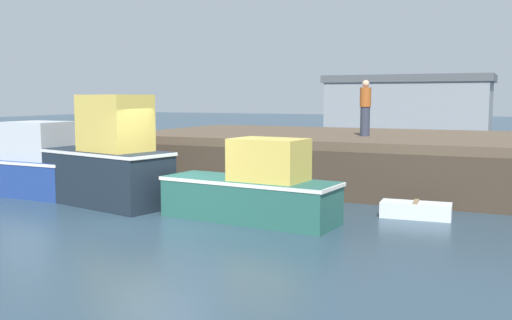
# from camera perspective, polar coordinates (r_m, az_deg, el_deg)

# --- Properties ---
(ground) EXTENTS (120.00, 160.00, 0.10)m
(ground) POSITION_cam_1_polar(r_m,az_deg,el_deg) (13.44, -9.23, -6.04)
(ground) COLOR #283D4C
(pier) EXTENTS (14.26, 7.32, 1.60)m
(pier) POSITION_cam_1_polar(r_m,az_deg,el_deg) (18.56, 9.33, 1.62)
(pier) COLOR brown
(pier) RESTS_ON ground
(fishing_boat_near_left) EXTENTS (3.75, 1.71, 2.09)m
(fishing_boat_near_left) POSITION_cam_1_polar(r_m,az_deg,el_deg) (17.84, -21.34, -0.52)
(fishing_boat_near_left) COLOR navy
(fishing_boat_near_left) RESTS_ON ground
(fishing_boat_near_right) EXTENTS (4.09, 2.34, 2.84)m
(fishing_boat_near_right) POSITION_cam_1_polar(r_m,az_deg,el_deg) (15.46, -14.39, -0.24)
(fishing_boat_near_right) COLOR #19232D
(fishing_boat_near_right) RESTS_ON ground
(fishing_boat_mid) EXTENTS (4.23, 1.69, 1.88)m
(fishing_boat_mid) POSITION_cam_1_polar(r_m,az_deg,el_deg) (13.03, -0.24, -2.92)
(fishing_boat_mid) COLOR #23564C
(fishing_boat_mid) RESTS_ON ground
(rowboat) EXTENTS (1.62, 0.74, 0.40)m
(rowboat) POSITION_cam_1_polar(r_m,az_deg,el_deg) (13.94, 15.41, -4.77)
(rowboat) COLOR silver
(rowboat) RESTS_ON ground
(dockworker) EXTENTS (0.34, 0.34, 1.70)m
(dockworker) POSITION_cam_1_polar(r_m,az_deg,el_deg) (17.97, 10.68, 5.04)
(dockworker) COLOR #2D3342
(dockworker) RESTS_ON pier
(warehouse) EXTENTS (11.07, 5.20, 4.27)m
(warehouse) POSITION_cam_1_polar(r_m,az_deg,el_deg) (41.67, 14.74, 5.12)
(warehouse) COLOR gray
(warehouse) RESTS_ON ground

